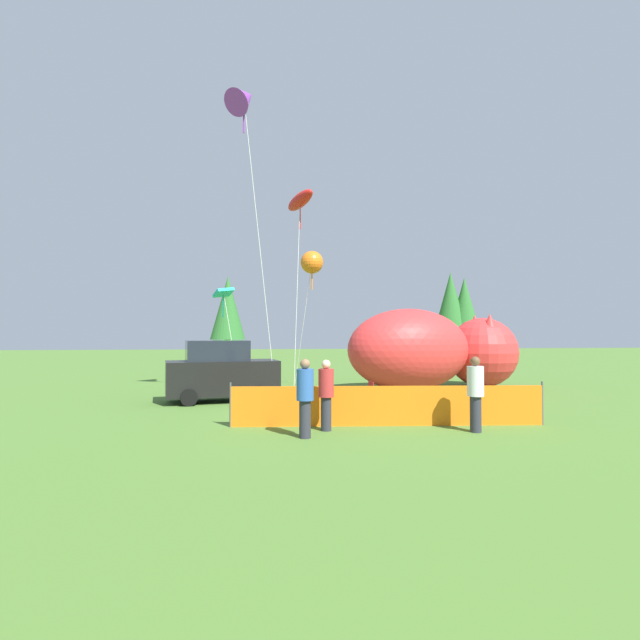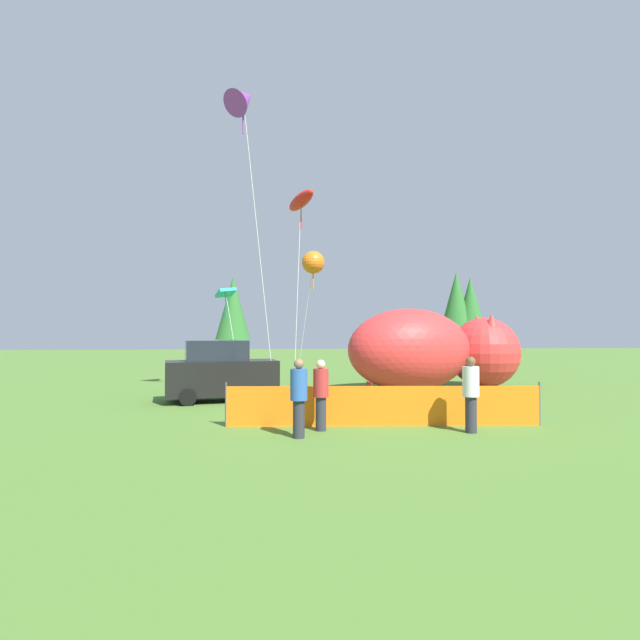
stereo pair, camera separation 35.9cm
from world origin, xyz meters
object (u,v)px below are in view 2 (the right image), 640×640
at_px(kite_orange_flower, 313,263).
at_px(kite_teal_diamond, 226,294).
at_px(spectator_in_blue_shirt, 321,392).
at_px(kite_purple_delta, 243,100).
at_px(folding_chair, 373,392).
at_px(parked_car, 221,372).
at_px(inflatable_cat, 432,352).
at_px(spectator_in_red_shirt, 299,395).
at_px(spectator_in_white_shirt, 471,391).
at_px(kite_red_lizard, 301,201).

distance_m(kite_orange_flower, kite_teal_diamond, 5.29).
distance_m(spectator_in_blue_shirt, kite_purple_delta, 12.12).
bearing_deg(folding_chair, parked_car, 147.70).
height_order(parked_car, spectator_in_blue_shirt, parked_car).
xyz_separation_m(folding_chair, inflatable_cat, (3.67, 4.98, 1.10)).
height_order(parked_car, kite_purple_delta, kite_purple_delta).
bearing_deg(kite_purple_delta, folding_chair, -29.13).
bearing_deg(spectator_in_red_shirt, spectator_in_white_shirt, 2.50).
relative_size(spectator_in_blue_shirt, kite_red_lizard, 0.20).
height_order(folding_chair, inflatable_cat, inflatable_cat).
relative_size(spectator_in_white_shirt, kite_purple_delta, 0.16).
xyz_separation_m(spectator_in_blue_shirt, kite_orange_flower, (0.74, 10.90, 4.86)).
bearing_deg(kite_teal_diamond, spectator_in_white_shirt, -62.82).
bearing_deg(parked_car, folding_chair, -35.09).
xyz_separation_m(kite_purple_delta, kite_red_lizard, (2.40, 3.76, -2.77)).
distance_m(folding_chair, kite_orange_flower, 9.16).
distance_m(inflatable_cat, spectator_in_red_shirt, 11.33).
bearing_deg(kite_purple_delta, kite_teal_diamond, 99.55).
relative_size(spectator_in_white_shirt, kite_red_lizard, 0.21).
distance_m(spectator_in_red_shirt, kite_purple_delta, 12.41).
bearing_deg(folding_chair, kite_teal_diamond, 110.88).
relative_size(parked_car, folding_chair, 4.79).
bearing_deg(inflatable_cat, folding_chair, -140.71).
bearing_deg(spectator_in_white_shirt, kite_orange_flower, 104.47).
bearing_deg(spectator_in_red_shirt, kite_teal_diamond, 101.69).
bearing_deg(kite_teal_diamond, folding_chair, -60.53).
bearing_deg(parked_car, kite_orange_flower, 41.48).
bearing_deg(spectator_in_blue_shirt, kite_teal_diamond, 104.80).
height_order(spectator_in_blue_shirt, kite_red_lizard, kite_red_lizard).
height_order(kite_purple_delta, kite_teal_diamond, kite_purple_delta).
height_order(inflatable_cat, kite_orange_flower, kite_orange_flower).
bearing_deg(parked_car, inflatable_cat, 5.60).
height_order(spectator_in_red_shirt, spectator_in_white_shirt, spectator_in_white_shirt).
distance_m(spectator_in_red_shirt, kite_orange_flower, 12.73).
height_order(parked_car, inflatable_cat, inflatable_cat).
relative_size(inflatable_cat, spectator_in_white_shirt, 4.47).
height_order(parked_car, spectator_in_white_shirt, parked_car).
relative_size(kite_red_lizard, kite_teal_diamond, 1.85).
height_order(kite_orange_flower, kite_teal_diamond, kite_orange_flower).
xyz_separation_m(kite_orange_flower, kite_teal_diamond, (-4.34, 2.72, -1.33)).
distance_m(spectator_in_white_shirt, kite_teal_diamond, 16.38).
bearing_deg(parked_car, spectator_in_red_shirt, -80.87).
height_order(inflatable_cat, kite_purple_delta, kite_purple_delta).
bearing_deg(kite_red_lizard, kite_teal_diamond, 133.73).
bearing_deg(kite_orange_flower, spectator_in_red_shirt, -96.59).
relative_size(parked_car, kite_orange_flower, 0.66).
distance_m(spectator_in_white_shirt, kite_orange_flower, 12.83).
distance_m(inflatable_cat, kite_red_lizard, 8.97).
height_order(parked_car, kite_red_lizard, kite_red_lizard).
distance_m(parked_car, kite_red_lizard, 8.97).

